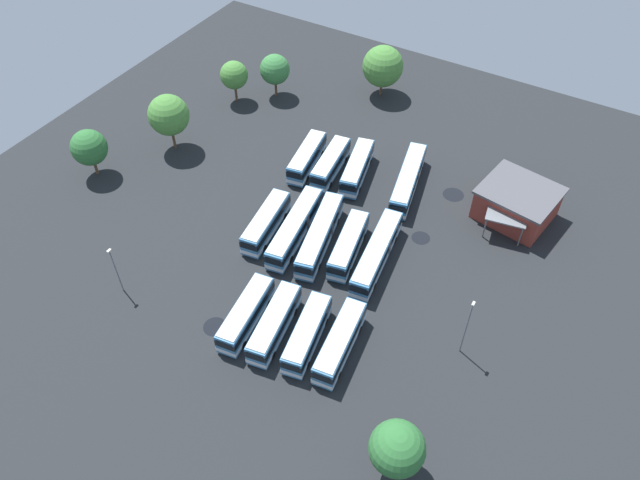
{
  "coord_description": "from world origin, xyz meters",
  "views": [
    {
      "loc": [
        48.72,
        28.63,
        60.49
      ],
      "look_at": [
        0.35,
        0.11,
        1.48
      ],
      "focal_mm": 34.35,
      "sensor_mm": 36.0,
      "label": 1
    }
  ],
  "objects_px": {
    "bus_row0_slot4": "(408,179)",
    "bus_row2_slot3": "(307,334)",
    "bus_row0_slot2": "(357,168)",
    "depot_building": "(517,203)",
    "tree_northeast": "(234,75)",
    "tree_north_edge": "(397,449)",
    "bus_row1_slot2": "(320,235)",
    "bus_row1_slot3": "(348,245)",
    "bus_row1_slot4": "(377,253)",
    "bus_row0_slot0": "(307,158)",
    "bus_row0_slot1": "(331,164)",
    "tree_south_edge": "(89,148)",
    "lamp_post_by_building": "(467,326)",
    "maintenance_shelter": "(510,202)",
    "tree_east_edge": "(275,69)",
    "bus_row2_slot4": "(340,342)",
    "lamp_post_mid_lot": "(116,269)",
    "tree_west_edge": "(169,115)",
    "bus_row1_slot1": "(295,227)",
    "bus_row2_slot2": "(274,324)",
    "bus_row1_slot0": "(266,223)",
    "tree_northwest": "(383,66)",
    "bus_row2_slot1": "(246,314)"
  },
  "relations": [
    {
      "from": "bus_row0_slot4",
      "to": "bus_row2_slot3",
      "type": "xyz_separation_m",
      "value": [
        30.79,
        1.43,
        -0.0
      ]
    },
    {
      "from": "bus_row0_slot2",
      "to": "depot_building",
      "type": "relative_size",
      "value": 0.99
    },
    {
      "from": "tree_northeast",
      "to": "tree_north_edge",
      "type": "xyz_separation_m",
      "value": [
        45.56,
        52.17,
        0.15
      ]
    },
    {
      "from": "bus_row1_slot2",
      "to": "depot_building",
      "type": "relative_size",
      "value": 1.27
    },
    {
      "from": "tree_north_edge",
      "to": "bus_row0_slot2",
      "type": "bearing_deg",
      "value": -147.3
    },
    {
      "from": "bus_row1_slot3",
      "to": "bus_row1_slot4",
      "type": "bearing_deg",
      "value": 99.82
    },
    {
      "from": "bus_row0_slot0",
      "to": "bus_row0_slot1",
      "type": "height_order",
      "value": "same"
    },
    {
      "from": "bus_row0_slot0",
      "to": "tree_south_edge",
      "type": "relative_size",
      "value": 1.39
    },
    {
      "from": "bus_row0_slot2",
      "to": "lamp_post_by_building",
      "type": "xyz_separation_m",
      "value": [
        21.27,
        24.97,
        3.13
      ]
    },
    {
      "from": "maintenance_shelter",
      "to": "tree_east_edge",
      "type": "bearing_deg",
      "value": -102.46
    },
    {
      "from": "bus_row2_slot4",
      "to": "tree_north_edge",
      "type": "distance_m",
      "value": 15.42
    },
    {
      "from": "bus_row0_slot1",
      "to": "lamp_post_mid_lot",
      "type": "relative_size",
      "value": 1.41
    },
    {
      "from": "bus_row0_slot2",
      "to": "lamp_post_mid_lot",
      "type": "distance_m",
      "value": 37.64
    },
    {
      "from": "bus_row0_slot4",
      "to": "tree_west_edge",
      "type": "relative_size",
      "value": 1.55
    },
    {
      "from": "bus_row1_slot1",
      "to": "bus_row2_slot2",
      "type": "relative_size",
      "value": 1.32
    },
    {
      "from": "bus_row0_slot4",
      "to": "tree_northeast",
      "type": "relative_size",
      "value": 1.96
    },
    {
      "from": "bus_row0_slot0",
      "to": "bus_row0_slot1",
      "type": "xyz_separation_m",
      "value": [
        -0.6,
        3.81,
        -0.0
      ]
    },
    {
      "from": "lamp_post_by_building",
      "to": "tree_east_edge",
      "type": "distance_m",
      "value": 58.33
    },
    {
      "from": "bus_row2_slot3",
      "to": "tree_east_edge",
      "type": "xyz_separation_m",
      "value": [
        -41.71,
        -31.81,
        3.25
      ]
    },
    {
      "from": "bus_row1_slot1",
      "to": "maintenance_shelter",
      "type": "xyz_separation_m",
      "value": [
        -17.75,
        23.68,
        1.62
      ]
    },
    {
      "from": "bus_row0_slot0",
      "to": "depot_building",
      "type": "relative_size",
      "value": 0.94
    },
    {
      "from": "bus_row2_slot4",
      "to": "tree_west_edge",
      "type": "bearing_deg",
      "value": -115.96
    },
    {
      "from": "bus_row0_slot4",
      "to": "bus_row2_slot2",
      "type": "height_order",
      "value": "same"
    },
    {
      "from": "bus_row0_slot0",
      "to": "bus_row0_slot4",
      "type": "bearing_deg",
      "value": 101.68
    },
    {
      "from": "bus_row1_slot0",
      "to": "lamp_post_by_building",
      "type": "height_order",
      "value": "lamp_post_by_building"
    },
    {
      "from": "tree_northwest",
      "to": "tree_south_edge",
      "type": "height_order",
      "value": "tree_northwest"
    },
    {
      "from": "tree_east_edge",
      "to": "maintenance_shelter",
      "type": "bearing_deg",
      "value": 77.54
    },
    {
      "from": "bus_row1_slot4",
      "to": "lamp_post_by_building",
      "type": "distance_m",
      "value": 16.67
    },
    {
      "from": "tree_northeast",
      "to": "tree_northwest",
      "type": "height_order",
      "value": "tree_northwest"
    },
    {
      "from": "bus_row0_slot0",
      "to": "bus_row0_slot4",
      "type": "distance_m",
      "value": 15.74
    },
    {
      "from": "bus_row0_slot2",
      "to": "maintenance_shelter",
      "type": "xyz_separation_m",
      "value": [
        -2.4,
        22.38,
        1.62
      ]
    },
    {
      "from": "bus_row0_slot1",
      "to": "tree_north_edge",
      "type": "relative_size",
      "value": 1.33
    },
    {
      "from": "bus_row0_slot2",
      "to": "bus_row1_slot2",
      "type": "distance_m",
      "value": 15.0
    },
    {
      "from": "tree_west_edge",
      "to": "bus_row0_slot0",
      "type": "bearing_deg",
      "value": 107.67
    },
    {
      "from": "tree_northeast",
      "to": "tree_north_edge",
      "type": "bearing_deg",
      "value": 48.87
    },
    {
      "from": "tree_northwest",
      "to": "bus_row2_slot4",
      "type": "bearing_deg",
      "value": 21.58
    },
    {
      "from": "bus_row0_slot1",
      "to": "tree_west_edge",
      "type": "relative_size",
      "value": 1.13
    },
    {
      "from": "bus_row0_slot0",
      "to": "lamp_post_by_building",
      "type": "bearing_deg",
      "value": 59.18
    },
    {
      "from": "bus_row1_slot1",
      "to": "bus_row2_slot1",
      "type": "relative_size",
      "value": 1.35
    },
    {
      "from": "tree_south_edge",
      "to": "bus_row2_slot1",
      "type": "bearing_deg",
      "value": 72.5
    },
    {
      "from": "maintenance_shelter",
      "to": "tree_west_edge",
      "type": "bearing_deg",
      "value": -78.06
    },
    {
      "from": "tree_northeast",
      "to": "bus_row0_slot2",
      "type": "bearing_deg",
      "value": 74.99
    },
    {
      "from": "bus_row1_slot1",
      "to": "tree_north_edge",
      "type": "height_order",
      "value": "tree_north_edge"
    },
    {
      "from": "bus_row0_slot1",
      "to": "bus_row1_slot3",
      "type": "height_order",
      "value": "same"
    },
    {
      "from": "bus_row0_slot0",
      "to": "lamp_post_mid_lot",
      "type": "height_order",
      "value": "lamp_post_mid_lot"
    },
    {
      "from": "bus_row2_slot4",
      "to": "lamp_post_mid_lot",
      "type": "distance_m",
      "value": 28.78
    },
    {
      "from": "bus_row1_slot2",
      "to": "tree_northeast",
      "type": "bearing_deg",
      "value": -126.57
    },
    {
      "from": "bus_row2_slot2",
      "to": "lamp_post_mid_lot",
      "type": "relative_size",
      "value": 1.46
    },
    {
      "from": "bus_row0_slot1",
      "to": "bus_row0_slot4",
      "type": "distance_m",
      "value": 11.89
    },
    {
      "from": "bus_row2_slot1",
      "to": "bus_row2_slot2",
      "type": "xyz_separation_m",
      "value": [
        -0.57,
        3.67,
        0.0
      ]
    }
  ]
}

